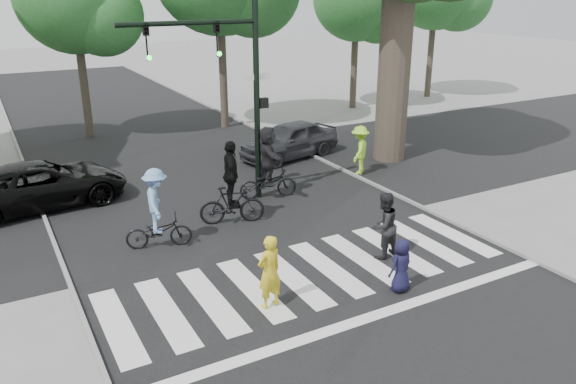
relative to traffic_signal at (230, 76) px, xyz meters
name	(u,v)px	position (x,y,z in m)	size (l,w,h in m)	color
ground	(334,292)	(-0.35, -6.20, -3.90)	(120.00, 120.00, 0.00)	gray
road_stem	(240,216)	(-0.35, -1.20, -3.90)	(10.00, 70.00, 0.01)	black
road_cross	(203,186)	(-0.35, 1.80, -3.89)	(70.00, 10.00, 0.01)	black
curb_left	(57,251)	(-5.40, -1.20, -3.85)	(0.10, 70.00, 0.10)	gray
curb_right	(378,186)	(4.70, -1.20, -3.85)	(0.10, 70.00, 0.10)	gray
crosswalk	(318,279)	(-0.35, -5.54, -3.89)	(10.00, 3.85, 0.01)	silver
traffic_signal	(230,76)	(0.00, 0.00, 0.00)	(4.45, 0.29, 6.00)	black
bg_tree_2	(81,1)	(-2.11, 10.42, 1.88)	(5.04, 4.80, 8.40)	brown
bg_tree_4	(362,1)	(11.88, 9.93, 1.73)	(4.83, 4.60, 8.15)	brown
pedestrian_woman	(269,272)	(-1.86, -6.02, -3.09)	(0.59, 0.39, 1.62)	gold
pedestrian_child	(401,265)	(0.94, -6.84, -3.28)	(0.61, 0.39, 1.24)	#151332
pedestrian_adult	(384,225)	(1.64, -5.32, -3.06)	(0.82, 0.64, 1.69)	black
cyclist_left	(157,214)	(-3.03, -2.10, -2.98)	(1.76, 1.21, 2.11)	black
cyclist_mid	(232,190)	(-0.75, -1.57, -2.91)	(1.91, 1.20, 2.40)	black
cyclist_right	(268,166)	(1.08, -0.23, -2.87)	(1.93, 1.79, 2.32)	black
car_suv	(42,184)	(-5.25, 2.46, -3.21)	(2.30, 4.99, 1.39)	black
car_grey	(290,140)	(3.86, 3.36, -3.19)	(1.68, 4.17, 1.42)	#37363C
bystander_hivis	(360,150)	(5.05, 0.37, -3.03)	(1.13, 0.65, 1.74)	#A3E830
bystander_dark	(265,157)	(1.66, 1.10, -2.97)	(0.68, 0.45, 1.86)	black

